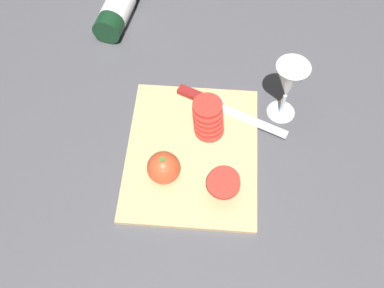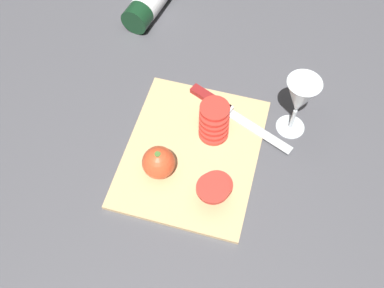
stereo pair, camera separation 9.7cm
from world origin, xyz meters
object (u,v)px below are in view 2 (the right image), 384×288
Objects in this scene: tomato_slice_stack_far at (214,121)px; knife at (220,105)px; whole_tomato at (159,162)px; tomato_slice_stack_near at (215,187)px; wine_glass at (299,99)px.

knife is at bearing -179.56° from tomato_slice_stack_far.
tomato_slice_stack_far is at bearing 148.29° from whole_tomato.
whole_tomato reaches higher than knife.
knife is (-0.20, 0.09, -0.03)m from whole_tomato.
whole_tomato is 0.13m from tomato_slice_stack_near.
whole_tomato is 0.73× the size of tomato_slice_stack_far.
knife is 0.22m from tomato_slice_stack_near.
wine_glass reaches higher than tomato_slice_stack_near.
whole_tomato is 0.27× the size of knife.
whole_tomato is at bearing -89.65° from knife.
wine_glass is 0.33m from whole_tomato.
knife is at bearing -169.26° from tomato_slice_stack_near.
tomato_slice_stack_far is at bearing -66.26° from knife.
tomato_slice_stack_near is at bearing 81.36° from whole_tomato.
wine_glass is 0.19m from knife.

